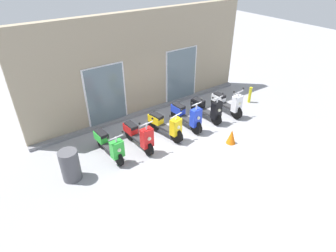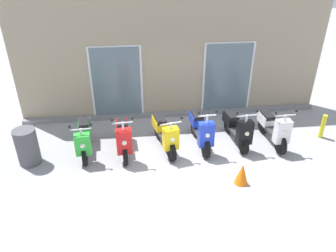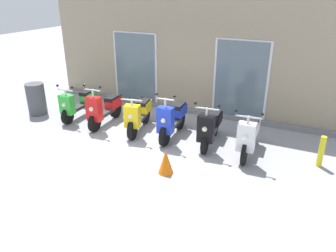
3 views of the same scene
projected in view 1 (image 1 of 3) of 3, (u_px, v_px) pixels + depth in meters
The scene contains 11 objects.
ground_plane at pixel (190, 143), 9.76m from camera, with size 40.00×40.00×0.00m, color #939399.
storefront_facade at pixel (143, 66), 10.80m from camera, with size 9.29×0.50×3.90m.
scooter_green at pixel (109, 144), 8.90m from camera, with size 0.56×1.62×1.12m.
scooter_red at pixel (139, 135), 9.29m from camera, with size 0.55×1.59×1.28m.
scooter_yellow at pixel (165, 125), 9.86m from camera, with size 0.70×1.60×1.17m.
scooter_blue at pixel (187, 116), 10.34m from camera, with size 0.52×1.61×1.31m.
scooter_black at pixel (207, 109), 10.86m from camera, with size 0.61×1.55×1.23m.
scooter_white at pixel (227, 103), 11.24m from camera, with size 0.61×1.60×1.24m.
curb_bollard at pixel (250, 95), 12.16m from camera, with size 0.12×0.12×0.70m, color yellow.
traffic_cone at pixel (231, 137), 9.61m from camera, with size 0.32×0.32×0.52m, color orange.
trash_bin at pixel (70, 165), 8.00m from camera, with size 0.54×0.54×0.95m, color #4C4C51.
Camera 1 is at (-5.21, -6.09, 5.66)m, focal length 30.33 mm.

